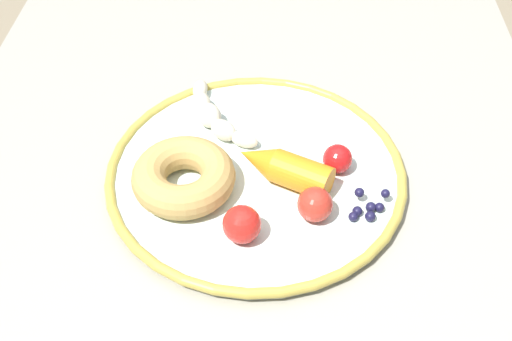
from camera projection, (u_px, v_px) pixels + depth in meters
dining_table at (250, 188)px, 0.85m from camera, size 1.28×0.78×0.70m
plate at (256, 172)px, 0.74m from camera, size 0.36×0.36×0.02m
banana at (214, 115)px, 0.79m from camera, size 0.13×0.10×0.03m
carrot_orange at (284, 168)px, 0.72m from camera, size 0.08×0.12×0.04m
donut at (184, 177)px, 0.71m from camera, size 0.16×0.16×0.04m
blueberry_pile at (368, 207)px, 0.69m from camera, size 0.04×0.05×0.02m
tomato_near at (338, 159)px, 0.73m from camera, size 0.03×0.03×0.03m
tomato_mid at (315, 204)px, 0.68m from camera, size 0.04×0.04×0.04m
tomato_far at (237, 224)px, 0.66m from camera, size 0.04×0.04×0.04m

